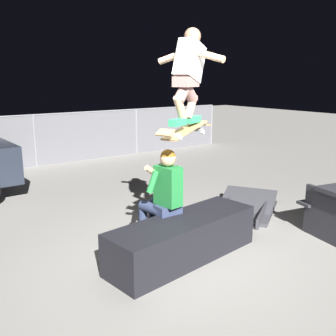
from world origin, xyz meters
TOP-DOWN VIEW (x-y plane):
  - ground_plane at (0.00, 0.00)m, footprint 40.00×40.00m
  - ledge_box_main at (-0.12, 0.04)m, footprint 2.13×0.90m
  - person_sitting_on_ledge at (-0.18, 0.41)m, footprint 0.60×0.77m
  - skateboard at (0.00, 0.17)m, footprint 1.02×0.56m
  - skater_airborne at (0.06, 0.19)m, footprint 0.63×0.85m
  - kicker_ramp at (1.79, 0.78)m, footprint 1.52×1.41m
  - fence_back at (0.00, 6.30)m, footprint 12.05×0.05m

SIDE VIEW (x-z plane):
  - ground_plane at x=0.00m, z-range 0.00..0.00m
  - kicker_ramp at x=1.79m, z-range -0.12..0.23m
  - ledge_box_main at x=-0.12m, z-range 0.00..0.52m
  - fence_back at x=0.00m, z-range 0.04..1.37m
  - person_sitting_on_ledge at x=-0.18m, z-range 0.08..1.44m
  - skateboard at x=0.00m, z-range 1.51..1.67m
  - skater_airborne at x=0.06m, z-range 1.72..2.84m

